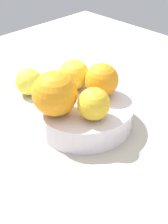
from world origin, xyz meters
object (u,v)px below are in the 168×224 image
Objects in this scene: orange_in_bowl_1 at (101,80)px; orange_in_bowl_2 at (55,94)px; orange_in_bowl_3 at (74,74)px; orange_loose_0 at (29,82)px; fruit_bowl at (84,114)px; orange_in_bowl_0 at (94,104)px.

orange_in_bowl_1 is 11.17cm from orange_in_bowl_2.
orange_loose_0 is at bearing 17.25° from orange_in_bowl_3.
orange_in_bowl_3 is at bearing -26.63° from fruit_bowl.
orange_in_bowl_3 is (4.60, -9.13, -1.06)cm from orange_in_bowl_2.
orange_in_bowl_1 is 19.08cm from orange_loose_0.
fruit_bowl is 2.31× the size of orange_in_bowl_2.
orange_in_bowl_2 reaches higher than orange_in_bowl_1.
orange_loose_0 is at bearing 17.69° from orange_in_bowl_1.
fruit_bowl is 3.07× the size of orange_in_bowl_3.
orange_in_bowl_0 is 23.03cm from orange_loose_0.
orange_in_bowl_2 is 1.34× the size of orange_loose_0.
fruit_bowl is at bearing -104.32° from orange_in_bowl_2.
orange_in_bowl_3 is at bearing -162.75° from orange_loose_0.
fruit_bowl is 9.25cm from orange_in_bowl_2.
orange_in_bowl_1 is at bearing -55.10° from orange_in_bowl_0.
orange_in_bowl_3 is (10.79, -5.18, 0.14)cm from orange_in_bowl_0.
orange_in_bowl_2 reaches higher than fruit_bowl.
orange_in_bowl_2 is at bearing 75.68° from fruit_bowl.
orange_in_bowl_1 is (0.33, -5.03, 6.03)cm from fruit_bowl.
orange_in_bowl_0 is 0.72× the size of orange_in_bowl_2.
orange_loose_0 reaches higher than fruit_bowl.
orange_in_bowl_3 is (6.14, -3.08, 5.77)cm from fruit_bowl.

